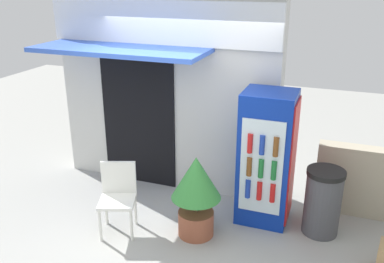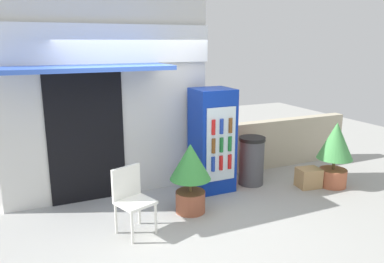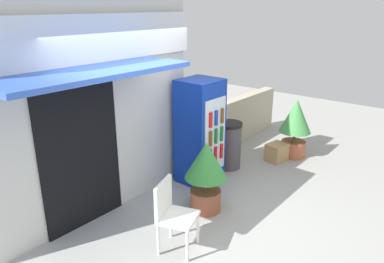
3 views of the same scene
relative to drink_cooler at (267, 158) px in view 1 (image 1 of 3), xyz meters
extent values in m
plane|color=#A3A39E|center=(-1.15, -0.85, -0.87)|extent=(16.00, 16.00, 0.00)
cube|color=silver|center=(-1.60, 0.56, 0.74)|extent=(3.29, 0.33, 3.22)
cube|color=white|center=(-1.60, 0.36, 1.57)|extent=(3.29, 0.08, 0.58)
cube|color=blue|center=(-2.00, -0.04, 1.25)|extent=(2.32, 0.88, 0.06)
cube|color=black|center=(-2.00, 0.38, 0.17)|extent=(1.16, 0.03, 2.07)
cube|color=#0C2D9E|center=(-0.01, 0.01, 0.00)|extent=(0.64, 0.59, 1.73)
cube|color=silver|center=(-0.01, -0.30, 0.00)|extent=(0.51, 0.02, 1.21)
cube|color=red|center=(0.32, 0.01, 0.00)|extent=(0.02, 0.53, 1.56)
cylinder|color=#1938A5|center=(-0.15, -0.32, -0.30)|extent=(0.06, 0.06, 0.24)
cylinder|color=red|center=(-0.01, -0.32, -0.30)|extent=(0.06, 0.06, 0.24)
cylinder|color=red|center=(0.15, -0.32, -0.30)|extent=(0.06, 0.06, 0.24)
cylinder|color=brown|center=(-0.15, -0.32, 0.00)|extent=(0.06, 0.06, 0.24)
cylinder|color=#196B2D|center=(-0.01, -0.32, 0.00)|extent=(0.06, 0.06, 0.24)
cylinder|color=#196B2D|center=(0.15, -0.32, 0.00)|extent=(0.06, 0.06, 0.24)
cylinder|color=red|center=(-0.16, -0.32, 0.30)|extent=(0.06, 0.06, 0.24)
cylinder|color=#1938A5|center=(-0.01, -0.32, 0.30)|extent=(0.06, 0.06, 0.24)
cylinder|color=brown|center=(0.15, -0.32, 0.30)|extent=(0.06, 0.06, 0.24)
cylinder|color=white|center=(-1.74, -1.19, -0.66)|extent=(0.04, 0.04, 0.42)
cylinder|color=white|center=(-1.39, -1.07, -0.66)|extent=(0.04, 0.04, 0.42)
cylinder|color=white|center=(-1.87, -0.85, -0.66)|extent=(0.04, 0.04, 0.42)
cylinder|color=white|center=(-1.51, -0.72, -0.66)|extent=(0.04, 0.04, 0.42)
cube|color=white|center=(-1.63, -0.96, -0.43)|extent=(0.55, 0.54, 0.04)
cube|color=white|center=(-1.69, -0.78, -0.19)|extent=(0.42, 0.18, 0.43)
cylinder|color=#995138|center=(-0.71, -0.66, -0.71)|extent=(0.44, 0.44, 0.32)
cylinder|color=brown|center=(-0.71, -0.66, -0.45)|extent=(0.05, 0.05, 0.20)
cone|color=#388C3D|center=(-0.71, -0.66, -0.08)|extent=(0.60, 0.60, 0.53)
cylinder|color=#47474C|center=(0.73, -0.08, -0.47)|extent=(0.44, 0.44, 0.80)
cylinder|color=black|center=(0.73, -0.08, -0.04)|extent=(0.46, 0.46, 0.06)
camera|label=1|loc=(0.79, -4.85, 2.20)|focal=39.25mm
camera|label=2|loc=(-2.81, -5.36, 1.61)|focal=34.96mm
camera|label=3|loc=(-4.41, -3.48, 1.97)|focal=34.14mm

